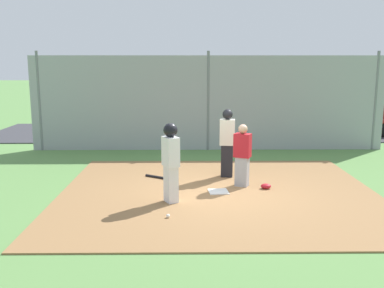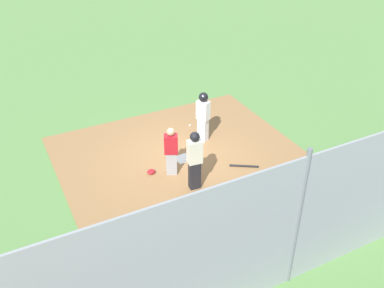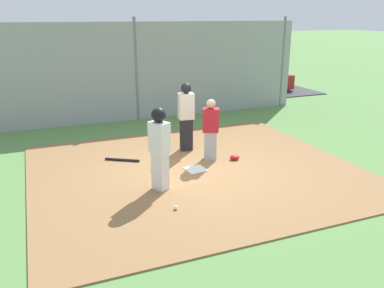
# 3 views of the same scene
# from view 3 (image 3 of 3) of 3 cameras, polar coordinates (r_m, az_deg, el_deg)

# --- Properties ---
(ground_plane) EXTENTS (140.00, 140.00, 0.00)m
(ground_plane) POSITION_cam_3_polar(r_m,az_deg,el_deg) (9.10, 0.51, -3.88)
(ground_plane) COLOR #5B8947
(dirt_infield) EXTENTS (7.20, 6.40, 0.03)m
(dirt_infield) POSITION_cam_3_polar(r_m,az_deg,el_deg) (9.09, 0.51, -3.79)
(dirt_infield) COLOR olive
(dirt_infield) RESTS_ON ground_plane
(home_plate) EXTENTS (0.48, 0.48, 0.02)m
(home_plate) POSITION_cam_3_polar(r_m,az_deg,el_deg) (9.08, 0.51, -3.64)
(home_plate) COLOR white
(home_plate) RESTS_ON dirt_infield
(catcher) EXTENTS (0.45, 0.40, 1.49)m
(catcher) POSITION_cam_3_polar(r_m,az_deg,el_deg) (9.50, 2.69, 2.14)
(catcher) COLOR #9E9EA3
(catcher) RESTS_ON dirt_infield
(umpire) EXTENTS (0.41, 0.31, 1.76)m
(umpire) POSITION_cam_3_polar(r_m,az_deg,el_deg) (10.14, -0.84, 4.12)
(umpire) COLOR black
(umpire) RESTS_ON dirt_infield
(runner) EXTENTS (0.40, 0.46, 1.69)m
(runner) POSITION_cam_3_polar(r_m,az_deg,el_deg) (7.80, -4.70, 0.10)
(runner) COLOR silver
(runner) RESTS_ON dirt_infield
(baseball_bat) EXTENTS (0.76, 0.51, 0.06)m
(baseball_bat) POSITION_cam_3_polar(r_m,az_deg,el_deg) (9.75, -9.99, -2.25)
(baseball_bat) COLOR black
(baseball_bat) RESTS_ON dirt_infield
(catcher_mask) EXTENTS (0.24, 0.20, 0.12)m
(catcher_mask) POSITION_cam_3_polar(r_m,az_deg,el_deg) (9.74, 6.13, -1.91)
(catcher_mask) COLOR #B21923
(catcher_mask) RESTS_ON dirt_infield
(baseball) EXTENTS (0.07, 0.07, 0.07)m
(baseball) POSITION_cam_3_polar(r_m,az_deg,el_deg) (7.30, -2.34, -9.11)
(baseball) COLOR white
(baseball) RESTS_ON dirt_infield
(backstop_fence) EXTENTS (12.00, 0.10, 3.35)m
(backstop_fence) POSITION_cam_3_polar(r_m,az_deg,el_deg) (13.42, -8.01, 10.19)
(backstop_fence) COLOR #93999E
(backstop_fence) RESTS_ON ground_plane
(parking_lot) EXTENTS (18.00, 5.20, 0.04)m
(parking_lot) POSITION_cam_3_polar(r_m,az_deg,el_deg) (17.30, -10.92, 6.46)
(parking_lot) COLOR #38383D
(parking_lot) RESTS_ON ground_plane
(parked_car_red) EXTENTS (4.28, 2.04, 1.28)m
(parked_car_red) POSITION_cam_3_polar(r_m,az_deg,el_deg) (18.74, 7.77, 9.33)
(parked_car_red) COLOR maroon
(parked_car_red) RESTS_ON parking_lot
(parked_car_blue) EXTENTS (4.37, 2.26, 1.28)m
(parked_car_blue) POSITION_cam_3_polar(r_m,az_deg,el_deg) (17.45, -11.04, 8.53)
(parked_car_blue) COLOR #28428C
(parked_car_blue) RESTS_ON parking_lot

